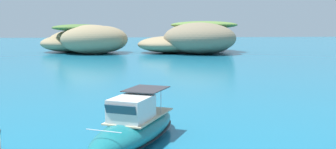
% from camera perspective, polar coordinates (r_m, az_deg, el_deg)
% --- Properties ---
extents(islet_large, '(27.99, 29.41, 6.72)m').
position_cam_1_polar(islet_large, '(78.78, 4.25, 5.37)').
color(islet_large, '#84755B').
rests_on(islet_large, ground).
extents(islet_small, '(21.36, 23.10, 6.01)m').
position_cam_1_polar(islet_small, '(80.52, -12.62, 5.22)').
color(islet_small, '#9E8966').
rests_on(islet_small, ground).
extents(motorboat_teal, '(5.39, 7.60, 2.33)m').
position_cam_1_polar(motorboat_teal, '(16.93, -5.14, -8.16)').
color(motorboat_teal, '#19727A').
rests_on(motorboat_teal, ground).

